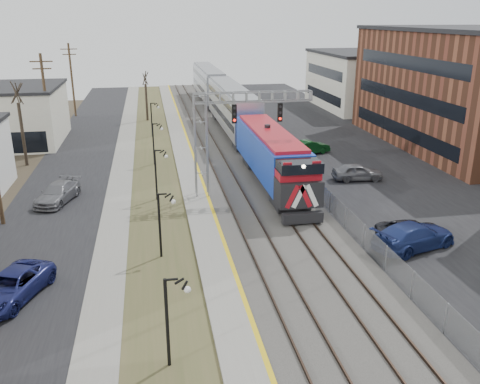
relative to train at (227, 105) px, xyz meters
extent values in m
cube|color=black|center=(-17.00, -18.75, -2.86)|extent=(7.00, 120.00, 0.04)
cube|color=gray|center=(-12.50, -18.75, -2.84)|extent=(2.00, 120.00, 0.08)
cube|color=#454A27|center=(-9.50, -18.75, -2.85)|extent=(4.00, 120.00, 0.06)
cube|color=gray|center=(-6.50, -18.75, -2.76)|extent=(2.00, 120.00, 0.24)
cube|color=#595651|center=(-1.50, -18.75, -2.78)|extent=(8.00, 120.00, 0.20)
cube|color=black|center=(10.50, -18.75, -2.86)|extent=(16.00, 120.00, 0.04)
cube|color=gold|center=(-5.62, -18.75, -2.64)|extent=(0.24, 120.00, 0.01)
cube|color=#2D2119|center=(-4.25, -18.75, -2.61)|extent=(0.08, 120.00, 0.15)
cube|color=#2D2119|center=(-2.75, -18.75, -2.61)|extent=(0.08, 120.00, 0.15)
cube|color=#2D2119|center=(-0.75, -18.75, -2.61)|extent=(0.08, 120.00, 0.15)
cube|color=#2D2119|center=(0.75, -18.75, -2.61)|extent=(0.08, 120.00, 0.15)
cube|color=#163DB9|center=(0.00, -24.19, -0.41)|extent=(3.00, 17.00, 4.25)
cube|color=black|center=(0.00, -32.89, -2.18)|extent=(2.80, 0.50, 0.70)
cube|color=#9DA1A8|center=(0.00, -3.89, 0.13)|extent=(3.00, 22.00, 5.33)
cube|color=#9DA1A8|center=(0.00, 18.91, 0.13)|extent=(3.00, 22.00, 5.33)
cube|color=gray|center=(-6.00, -25.75, 1.12)|extent=(1.00, 1.00, 8.00)
cube|color=gray|center=(-2.00, -25.75, 4.87)|extent=(9.00, 0.80, 0.80)
cube|color=black|center=(-3.50, -26.20, 3.72)|extent=(0.35, 0.25, 1.40)
cube|color=black|center=(0.00, -26.20, 3.72)|extent=(0.35, 0.25, 1.40)
cylinder|color=black|center=(-9.50, -45.75, -0.88)|extent=(0.14, 0.14, 4.00)
cylinder|color=black|center=(-9.50, -35.75, -0.88)|extent=(0.14, 0.14, 4.00)
cylinder|color=black|center=(-9.50, -25.75, -0.88)|extent=(0.14, 0.14, 4.00)
cylinder|color=black|center=(-9.50, -15.75, -0.88)|extent=(0.14, 0.14, 4.00)
cylinder|color=black|center=(-9.50, -3.75, -0.88)|extent=(0.14, 0.14, 4.00)
cylinder|color=#4C3823|center=(-20.00, -8.75, 2.12)|extent=(0.28, 0.28, 10.00)
cylinder|color=#4C3823|center=(-20.00, 11.25, 2.12)|extent=(0.28, 0.28, 10.00)
cube|color=gray|center=(2.70, -18.75, -2.08)|extent=(0.04, 120.00, 1.60)
cube|color=brown|center=(24.50, -13.75, 3.12)|extent=(16.00, 26.00, 12.00)
cube|color=beige|center=(24.50, 11.25, 1.12)|extent=(16.00, 18.00, 8.00)
cylinder|color=#382D23|center=(-21.50, -13.75, 0.09)|extent=(0.30, 0.30, 5.95)
cylinder|color=#382D23|center=(-10.00, 6.25, -0.43)|extent=(0.30, 0.30, 4.90)
imported|color=black|center=(6.22, -36.29, -2.25)|extent=(4.85, 2.74, 1.28)
imported|color=navy|center=(5.70, -37.27, -2.07)|extent=(6.08, 3.99, 1.64)
imported|color=slate|center=(7.65, -23.79, -2.16)|extent=(4.40, 2.07, 1.45)
imported|color=#0B3714|center=(6.29, -14.59, -2.18)|extent=(4.51, 2.71, 1.40)
imported|color=navy|center=(-17.01, -39.19, -2.17)|extent=(4.06, 5.61, 1.42)
imported|color=slate|center=(-16.94, -24.93, -2.16)|extent=(3.44, 5.35, 1.44)
camera|label=1|loc=(-9.71, -63.19, 10.63)|focal=38.00mm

